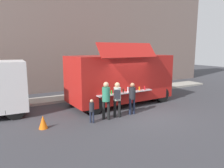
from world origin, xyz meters
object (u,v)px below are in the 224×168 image
object	(u,v)px
trash_bin	(146,84)
customer_mid_with_backpack	(117,96)
traffic_cone_orange	(43,122)
customer_front_ordering	(132,96)
food_truck_main	(121,78)
customer_rear_waiting	(106,97)
child_near_queue	(92,109)

from	to	relation	value
trash_bin	customer_mid_with_backpack	world-z (taller)	customer_mid_with_backpack
traffic_cone_orange	customer_front_ordering	size ratio (longest dim) A/B	0.34
food_truck_main	traffic_cone_orange	world-z (taller)	food_truck_main
customer_front_ordering	customer_rear_waiting	world-z (taller)	customer_rear_waiting
food_truck_main	customer_mid_with_backpack	xyz separation A→B (m)	(-1.53, -2.15, -0.53)
traffic_cone_orange	customer_rear_waiting	size ratio (longest dim) A/B	0.31
customer_front_ordering	customer_mid_with_backpack	world-z (taller)	customer_mid_with_backpack
customer_front_ordering	traffic_cone_orange	bearing A→B (deg)	90.34
customer_mid_with_backpack	child_near_queue	size ratio (longest dim) A/B	1.59
traffic_cone_orange	child_near_queue	xyz separation A→B (m)	(2.03, -0.36, 0.36)
traffic_cone_orange	child_near_queue	size ratio (longest dim) A/B	0.52
trash_bin	customer_front_ordering	size ratio (longest dim) A/B	0.61
customer_front_ordering	customer_mid_with_backpack	distance (m)	0.90
customer_front_ordering	customer_rear_waiting	distance (m)	1.49
food_truck_main	customer_mid_with_backpack	distance (m)	2.69
food_truck_main	traffic_cone_orange	size ratio (longest dim) A/B	11.27
food_truck_main	customer_rear_waiting	distance (m)	3.05
traffic_cone_orange	customer_rear_waiting	bearing A→B (deg)	-5.55
customer_front_ordering	customer_mid_with_backpack	bearing A→B (deg)	96.61
traffic_cone_orange	customer_rear_waiting	xyz separation A→B (m)	(2.78, -0.27, 0.78)
trash_bin	customer_mid_with_backpack	xyz separation A→B (m)	(-5.28, -4.47, 0.55)
customer_front_ordering	customer_rear_waiting	bearing A→B (deg)	94.95
food_truck_main	customer_front_ordering	bearing A→B (deg)	-109.45
trash_bin	customer_rear_waiting	world-z (taller)	customer_rear_waiting
traffic_cone_orange	customer_mid_with_backpack	world-z (taller)	customer_mid_with_backpack
customer_mid_with_backpack	traffic_cone_orange	bearing A→B (deg)	115.11
food_truck_main	customer_mid_with_backpack	size ratio (longest dim) A/B	3.66
customer_rear_waiting	food_truck_main	bearing A→B (deg)	-3.06
trash_bin	customer_front_ordering	xyz separation A→B (m)	(-4.38, -4.42, 0.46)
food_truck_main	trash_bin	xyz separation A→B (m)	(3.75, 2.32, -1.07)
customer_rear_waiting	traffic_cone_orange	bearing A→B (deg)	126.05
traffic_cone_orange	child_near_queue	bearing A→B (deg)	-9.96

